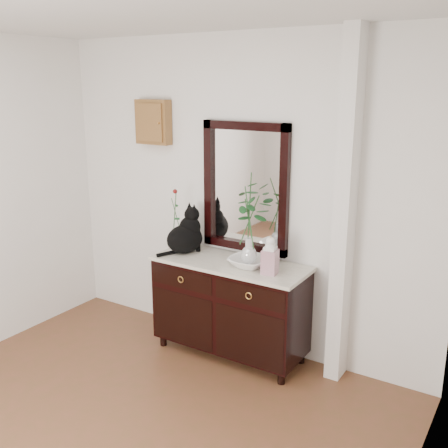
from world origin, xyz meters
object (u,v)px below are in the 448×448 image
Objects in this scene: sideboard at (230,303)px; ginger_jar at (270,255)px; cat at (185,230)px; lotus_bowl at (249,262)px.

ginger_jar is (0.41, -0.07, 0.53)m from sideboard.
cat is 1.29× the size of lotus_bowl.
lotus_bowl is 1.03× the size of ginger_jar.
cat is (-0.47, 0.00, 0.58)m from sideboard.
cat is at bearing 175.06° from ginger_jar.
lotus_bowl is at bearing 20.13° from cat.
lotus_bowl is 0.25m from ginger_jar.
ginger_jar is (0.22, -0.05, 0.12)m from lotus_bowl.
cat is 0.88m from ginger_jar.
cat reaches higher than ginger_jar.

